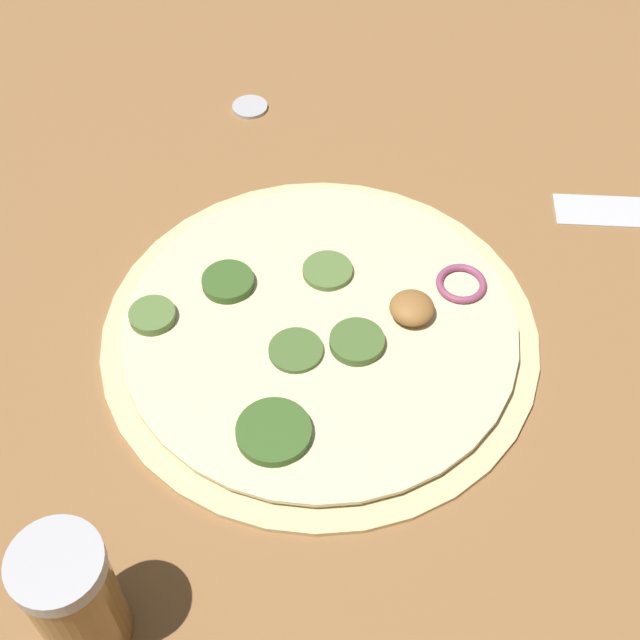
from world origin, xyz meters
TOP-DOWN VIEW (x-y plane):
  - ground_plane at (0.00, 0.00)m, footprint 3.00×3.00m
  - pizza at (0.00, 0.00)m, footprint 0.35×0.35m
  - spice_jar at (0.28, 0.02)m, footprint 0.05×0.05m
  - loose_cap at (-0.20, -0.22)m, footprint 0.04×0.04m

SIDE VIEW (x-z plane):
  - ground_plane at x=0.00m, z-range 0.00..0.00m
  - loose_cap at x=-0.20m, z-range 0.00..0.01m
  - pizza at x=0.00m, z-range -0.01..0.02m
  - spice_jar at x=0.28m, z-range 0.00..0.11m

